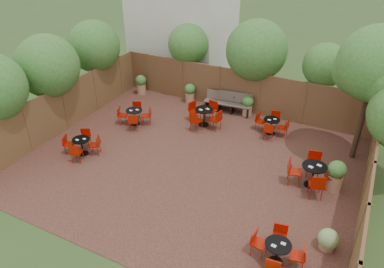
% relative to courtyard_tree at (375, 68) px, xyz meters
% --- Properties ---
extents(ground, '(80.00, 80.00, 0.00)m').
position_rel_courtyard_tree_xyz_m(ground, '(-5.39, -3.23, -3.63)').
color(ground, '#354F23').
rests_on(ground, ground).
extents(courtyard_paving, '(12.00, 10.00, 0.02)m').
position_rel_courtyard_tree_xyz_m(courtyard_paving, '(-5.39, -3.23, -3.62)').
color(courtyard_paving, '#361B16').
rests_on(courtyard_paving, ground).
extents(fence_back, '(12.00, 0.08, 2.00)m').
position_rel_courtyard_tree_xyz_m(fence_back, '(-5.39, 1.77, -2.63)').
color(fence_back, brown).
rests_on(fence_back, ground).
extents(fence_left, '(0.08, 10.00, 2.00)m').
position_rel_courtyard_tree_xyz_m(fence_left, '(-11.39, -3.23, -2.63)').
color(fence_left, brown).
rests_on(fence_left, ground).
extents(fence_right, '(0.08, 10.00, 2.00)m').
position_rel_courtyard_tree_xyz_m(fence_right, '(0.61, -3.23, -2.63)').
color(fence_right, brown).
rests_on(fence_right, ground).
extents(neighbour_building, '(5.00, 4.00, 8.00)m').
position_rel_courtyard_tree_xyz_m(neighbour_building, '(-9.89, 4.77, 0.37)').
color(neighbour_building, beige).
rests_on(neighbour_building, ground).
extents(overhang_foliage, '(15.73, 10.74, 2.77)m').
position_rel_courtyard_tree_xyz_m(overhang_foliage, '(-7.66, -0.81, -0.89)').
color(overhang_foliage, '#316721').
rests_on(overhang_foliage, ground).
extents(courtyard_tree, '(2.78, 2.68, 5.08)m').
position_rel_courtyard_tree_xyz_m(courtyard_tree, '(0.00, 0.00, 0.00)').
color(courtyard_tree, black).
rests_on(courtyard_tree, courtyard_paving).
extents(park_bench_left, '(1.47, 0.56, 0.89)m').
position_rel_courtyard_tree_xyz_m(park_bench_left, '(-6.15, 1.40, -3.15)').
color(park_bench_left, brown).
rests_on(park_bench_left, courtyard_paving).
extents(park_bench_right, '(1.63, 0.69, 0.98)m').
position_rel_courtyard_tree_xyz_m(park_bench_right, '(-5.42, 1.40, -3.11)').
color(park_bench_right, brown).
rests_on(park_bench_right, courtyard_paving).
extents(bistro_tables, '(9.93, 8.00, 0.94)m').
position_rel_courtyard_tree_xyz_m(bistro_tables, '(-4.72, -2.35, -3.18)').
color(bistro_tables, black).
rests_on(bistro_tables, courtyard_paving).
extents(planters, '(10.74, 4.36, 1.11)m').
position_rel_courtyard_tree_xyz_m(planters, '(-5.38, 0.17, -3.06)').
color(planters, '#A47252').
rests_on(planters, courtyard_paving).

